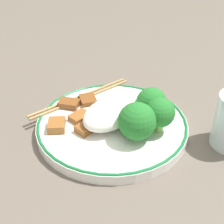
# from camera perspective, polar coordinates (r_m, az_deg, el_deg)

# --- Properties ---
(ground_plane) EXTENTS (3.00, 3.00, 0.00)m
(ground_plane) POSITION_cam_1_polar(r_m,az_deg,el_deg) (0.54, 0.00, -3.25)
(ground_plane) COLOR #665B51
(plate) EXTENTS (0.26, 0.26, 0.02)m
(plate) POSITION_cam_1_polar(r_m,az_deg,el_deg) (0.53, 0.00, -2.36)
(plate) COLOR white
(plate) RESTS_ON ground_plane
(rice_mound) EXTENTS (0.12, 0.07, 0.04)m
(rice_mound) POSITION_cam_1_polar(r_m,az_deg,el_deg) (0.52, -0.41, 0.05)
(rice_mound) COLOR white
(rice_mound) RESTS_ON plate
(broccoli_back_left) EXTENTS (0.06, 0.06, 0.06)m
(broccoli_back_left) POSITION_cam_1_polar(r_m,az_deg,el_deg) (0.48, 4.59, -1.72)
(broccoli_back_left) COLOR #7FB756
(broccoli_back_left) RESTS_ON plate
(broccoli_back_center) EXTENTS (0.05, 0.05, 0.06)m
(broccoli_back_center) POSITION_cam_1_polar(r_m,az_deg,el_deg) (0.50, 8.78, -0.19)
(broccoli_back_center) COLOR #7FB756
(broccoli_back_center) RESTS_ON plate
(broccoli_back_right) EXTENTS (0.05, 0.05, 0.06)m
(broccoli_back_right) POSITION_cam_1_polar(r_m,az_deg,el_deg) (0.53, 7.19, 1.67)
(broccoli_back_right) COLOR #7FB756
(broccoli_back_right) RESTS_ON plate
(meat_near_front) EXTENTS (0.04, 0.04, 0.01)m
(meat_near_front) POSITION_cam_1_polar(r_m,az_deg,el_deg) (0.52, -10.09, -2.41)
(meat_near_front) COLOR #995B28
(meat_near_front) RESTS_ON plate
(meat_near_left) EXTENTS (0.04, 0.04, 0.01)m
(meat_near_left) POSITION_cam_1_polar(r_m,az_deg,el_deg) (0.57, -7.87, 1.52)
(meat_near_left) COLOR brown
(meat_near_left) RESTS_ON plate
(meat_near_right) EXTENTS (0.04, 0.04, 0.01)m
(meat_near_right) POSITION_cam_1_polar(r_m,az_deg,el_deg) (0.58, -4.42, 2.24)
(meat_near_right) COLOR brown
(meat_near_right) RESTS_ON plate
(meat_near_back) EXTENTS (0.03, 0.03, 0.01)m
(meat_near_back) POSITION_cam_1_polar(r_m,az_deg,el_deg) (0.57, 1.38, 1.57)
(meat_near_back) COLOR #9E6633
(meat_near_back) RESTS_ON plate
(meat_on_rice_edge) EXTENTS (0.03, 0.02, 0.01)m
(meat_on_rice_edge) POSITION_cam_1_polar(r_m,az_deg,el_deg) (0.51, -4.72, -2.88)
(meat_on_rice_edge) COLOR brown
(meat_on_rice_edge) RESTS_ON plate
(meat_mid_left) EXTENTS (0.03, 0.03, 0.01)m
(meat_mid_left) POSITION_cam_1_polar(r_m,az_deg,el_deg) (0.54, -5.92, -0.84)
(meat_mid_left) COLOR #995B28
(meat_mid_left) RESTS_ON plate
(chopsticks) EXTENTS (0.22, 0.05, 0.01)m
(chopsticks) POSITION_cam_1_polar(r_m,az_deg,el_deg) (0.59, -5.70, 2.67)
(chopsticks) COLOR #AD8451
(chopsticks) RESTS_ON plate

